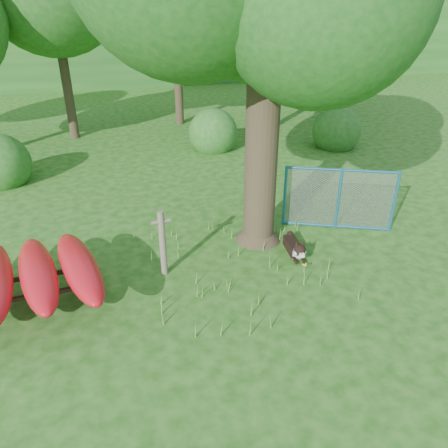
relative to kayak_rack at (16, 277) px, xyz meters
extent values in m
plane|color=#194F0F|center=(3.70, -0.80, -0.71)|extent=(80.00, 80.00, 0.00)
cylinder|color=#32291B|center=(4.98, 1.29, 2.06)|extent=(0.79, 0.79, 5.53)
cone|color=#32291B|center=(4.98, 1.29, -0.43)|extent=(1.18, 1.18, 0.55)
cylinder|color=#32291B|center=(5.64, 1.21, 2.83)|extent=(1.57, 0.55, 1.18)
cylinder|color=#32291B|center=(4.46, 1.58, 3.27)|extent=(1.15, 0.92, 1.13)
cylinder|color=#655A4B|center=(2.65, 0.46, 0.00)|extent=(0.15, 0.15, 1.42)
cylinder|color=#655A4B|center=(2.65, 0.46, 0.49)|extent=(0.39, 0.12, 0.08)
cylinder|color=black|center=(1.17, -0.25, -0.48)|extent=(0.07, 0.07, 0.44)
cylinder|color=black|center=(1.14, 0.37, -0.48)|extent=(0.07, 0.07, 0.44)
cube|color=black|center=(0.02, -0.31, -0.24)|extent=(2.66, 0.20, 0.07)
cube|color=black|center=(-0.02, 0.31, -0.24)|extent=(2.66, 0.20, 0.07)
ellipsoid|color=red|center=(0.35, 0.02, 0.00)|extent=(1.11, 2.73, 0.43)
ellipsoid|color=red|center=(1.06, 0.05, 0.00)|extent=(1.20, 2.73, 0.43)
cube|color=black|center=(5.54, 0.57, -0.59)|extent=(0.33, 0.71, 0.23)
cube|color=white|center=(5.51, 0.28, -0.60)|extent=(0.23, 0.16, 0.21)
sphere|color=black|center=(5.49, 0.11, -0.41)|extent=(0.25, 0.25, 0.25)
cube|color=white|center=(5.48, -0.01, -0.45)|extent=(0.11, 0.15, 0.09)
sphere|color=white|center=(5.41, 0.10, -0.45)|extent=(0.12, 0.12, 0.12)
sphere|color=white|center=(5.56, 0.08, -0.45)|extent=(0.12, 0.12, 0.12)
cone|color=black|center=(5.43, 0.16, -0.28)|extent=(0.12, 0.13, 0.12)
cone|color=black|center=(5.56, 0.14, -0.28)|extent=(0.10, 0.11, 0.12)
cylinder|color=black|center=(5.41, 0.15, -0.66)|extent=(0.10, 0.30, 0.07)
cylinder|color=black|center=(5.58, 0.13, -0.66)|extent=(0.10, 0.30, 0.07)
sphere|color=black|center=(5.64, 0.94, -0.49)|extent=(0.16, 0.16, 0.16)
torus|color=#1744AF|center=(5.50, 0.19, -0.47)|extent=(0.25, 0.10, 0.24)
cylinder|color=teal|center=(5.84, 1.84, 0.06)|extent=(0.09, 0.09, 1.54)
cylinder|color=teal|center=(7.01, 1.31, 0.06)|extent=(0.09, 0.09, 1.54)
cylinder|color=teal|center=(8.18, 0.79, 0.06)|extent=(0.09, 0.09, 1.54)
cylinder|color=teal|center=(7.01, 1.31, 0.80)|extent=(2.36, 1.10, 0.06)
cylinder|color=teal|center=(7.01, 1.31, -0.66)|extent=(2.36, 1.10, 0.06)
plane|color=gray|center=(7.01, 1.31, 0.06)|extent=(2.34, 1.05, 2.56)
cylinder|color=#569A32|center=(5.42, -0.29, -0.61)|extent=(0.02, 0.02, 0.19)
sphere|color=yellow|center=(5.42, -0.29, -0.52)|extent=(0.03, 0.03, 0.03)
sphere|color=yellow|center=(5.46, -0.28, -0.51)|extent=(0.03, 0.03, 0.03)
sphere|color=yellow|center=(5.39, -0.26, -0.53)|extent=(0.03, 0.03, 0.03)
sphere|color=yellow|center=(5.43, -0.32, -0.52)|extent=(0.03, 0.03, 0.03)
sphere|color=yellow|center=(5.40, -0.31, -0.51)|extent=(0.03, 0.03, 0.03)
cylinder|color=#32291B|center=(0.70, 11.20, 1.92)|extent=(0.36, 0.36, 5.25)
cylinder|color=#32291B|center=(5.20, 12.20, 1.22)|extent=(0.36, 0.36, 3.85)
sphere|color=#205D1E|center=(5.20, 12.20, 3.42)|extent=(4.00, 4.00, 4.00)
cylinder|color=#32291B|center=(8.70, 10.20, 1.67)|extent=(0.36, 0.36, 4.76)
cylinder|color=#32291B|center=(11.70, 13.20, 1.74)|extent=(0.36, 0.36, 4.90)
sphere|color=#205D1E|center=(-1.30, 6.70, -0.71)|extent=(1.80, 1.80, 1.80)
sphere|color=#205D1E|center=(10.20, 7.20, -0.71)|extent=(1.80, 1.80, 1.80)
sphere|color=#205D1E|center=(5.70, 8.20, -0.71)|extent=(1.80, 1.80, 1.80)
cube|color=#205D1E|center=(3.70, 27.20, 2.29)|extent=(80.00, 12.00, 6.00)
camera|label=1|loc=(1.77, -7.09, 4.36)|focal=35.00mm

